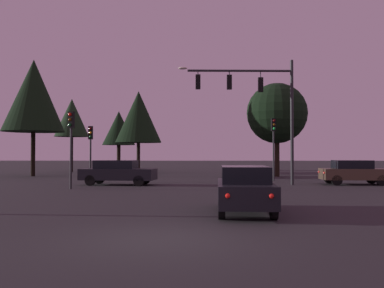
# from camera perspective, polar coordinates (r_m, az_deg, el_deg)

# --- Properties ---
(ground_plane) EXTENTS (168.00, 168.00, 0.00)m
(ground_plane) POSITION_cam_1_polar(r_m,az_deg,el_deg) (33.94, -0.17, -4.59)
(ground_plane) COLOR #262326
(ground_plane) RESTS_ON ground
(traffic_signal_mast_arm) EXTENTS (7.15, 0.58, 7.75)m
(traffic_signal_mast_arm) POSITION_cam_1_polar(r_m,az_deg,el_deg) (26.33, 8.84, 6.31)
(traffic_signal_mast_arm) COLOR #232326
(traffic_signal_mast_arm) RESTS_ON ground
(traffic_light_corner_left) EXTENTS (0.33, 0.37, 3.80)m
(traffic_light_corner_left) POSITION_cam_1_polar(r_m,az_deg,el_deg) (29.19, -13.69, 0.24)
(traffic_light_corner_left) COLOR #232326
(traffic_light_corner_left) RESTS_ON ground
(traffic_light_corner_right) EXTENTS (0.33, 0.37, 4.45)m
(traffic_light_corner_right) POSITION_cam_1_polar(r_m,az_deg,el_deg) (30.29, 11.07, 1.00)
(traffic_light_corner_right) COLOR #232326
(traffic_light_corner_right) RESTS_ON ground
(traffic_light_median) EXTENTS (0.34, 0.38, 4.23)m
(traffic_light_median) POSITION_cam_1_polar(r_m,az_deg,el_deg) (23.72, -16.20, 1.32)
(traffic_light_median) COLOR #232326
(traffic_light_median) RESTS_ON ground
(car_nearside_lane) EXTENTS (1.85, 4.33, 1.52)m
(car_nearside_lane) POSITION_cam_1_polar(r_m,az_deg,el_deg) (13.72, 7.19, -6.04)
(car_nearside_lane) COLOR black
(car_nearside_lane) RESTS_ON ground
(car_crossing_left) EXTENTS (4.75, 2.27, 1.52)m
(car_crossing_left) POSITION_cam_1_polar(r_m,az_deg,el_deg) (26.20, -10.09, -3.78)
(car_crossing_left) COLOR black
(car_crossing_left) RESTS_ON ground
(car_crossing_right) EXTENTS (4.15, 2.03, 1.52)m
(car_crossing_right) POSITION_cam_1_polar(r_m,az_deg,el_deg) (27.92, 21.22, -3.57)
(car_crossing_right) COLOR #473828
(car_crossing_right) RESTS_ON ground
(tree_behind_sign) EXTENTS (3.86, 3.86, 6.98)m
(tree_behind_sign) POSITION_cam_1_polar(r_m,az_deg,el_deg) (50.16, -9.96, 2.13)
(tree_behind_sign) COLOR black
(tree_behind_sign) RESTS_ON ground
(tree_left_far) EXTENTS (3.63, 3.63, 7.82)m
(tree_left_far) POSITION_cam_1_polar(r_m,az_deg,el_deg) (46.58, -16.09, 3.44)
(tree_left_far) COLOR black
(tree_left_far) RESTS_ON ground
(tree_center_horizon) EXTENTS (5.26, 5.26, 10.09)m
(tree_center_horizon) POSITION_cam_1_polar(r_m,az_deg,el_deg) (38.75, -20.82, 6.19)
(tree_center_horizon) COLOR black
(tree_center_horizon) RESTS_ON ground
(tree_right_cluster) EXTENTS (5.09, 5.09, 7.90)m
(tree_right_cluster) POSITION_cam_1_polar(r_m,az_deg,el_deg) (36.07, 11.51, 4.11)
(tree_right_cluster) COLOR black
(tree_right_cluster) RESTS_ON ground
(tree_lot_edge) EXTENTS (4.60, 4.60, 8.20)m
(tree_lot_edge) POSITION_cam_1_polar(r_m,az_deg,el_deg) (42.11, -7.31, 3.68)
(tree_lot_edge) COLOR black
(tree_lot_edge) RESTS_ON ground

